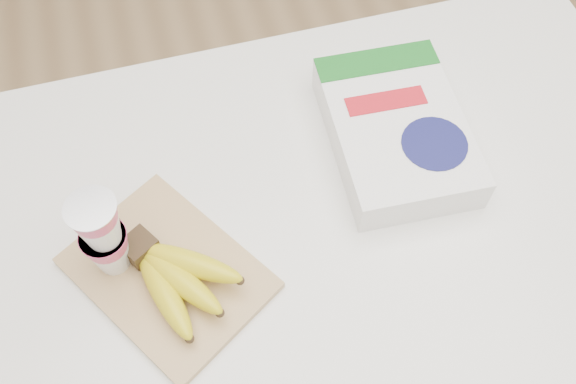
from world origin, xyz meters
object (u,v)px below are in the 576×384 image
at_px(bananas, 175,276).
at_px(table, 327,307).
at_px(cereal_box, 396,130).
at_px(yogurt_stack, 102,234).
at_px(cutting_board, 168,273).

bearing_deg(bananas, table, 13.71).
distance_m(table, cereal_box, 0.52).
distance_m(bananas, yogurt_stack, 0.12).
relative_size(bananas, cereal_box, 0.61).
bearing_deg(table, yogurt_stack, -178.56).
xyz_separation_m(bananas, cereal_box, (0.42, 0.17, -0.00)).
distance_m(cutting_board, bananas, 0.04).
height_order(table, bananas, bananas).
bearing_deg(cereal_box, table, -139.64).
distance_m(bananas, cereal_box, 0.45).
bearing_deg(cutting_board, table, -23.03).
xyz_separation_m(table, cereal_box, (0.13, 0.10, 0.49)).
bearing_deg(yogurt_stack, cereal_box, 12.09).
bearing_deg(table, cereal_box, 36.95).
relative_size(cutting_board, cereal_box, 0.88).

